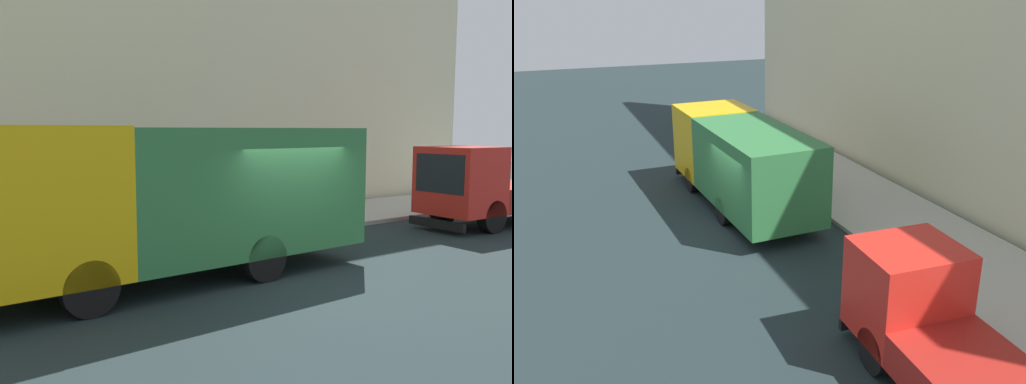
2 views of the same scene
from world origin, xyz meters
The scene contains 6 objects.
ground centered at (0.00, 0.00, 0.00)m, with size 80.00×80.00×0.00m, color #1E2B2D.
sidewalk centered at (4.91, 0.00, 0.06)m, with size 3.82×30.00×0.13m, color #B6B2A5.
building_facade centered at (7.32, 0.00, 6.39)m, with size 0.50×30.00×12.77m, color beige.
large_utility_truck centered at (0.86, 1.98, 1.64)m, with size 2.73×7.85×2.91m.
small_flatbed_truck centered at (0.98, -8.26, 1.10)m, with size 2.23×5.68×2.37m.
pedestrian_walking centered at (4.08, 2.05, 0.98)m, with size 0.55×0.55×1.63m.
Camera 1 is at (-8.46, 6.58, 2.84)m, focal length 38.68 mm.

